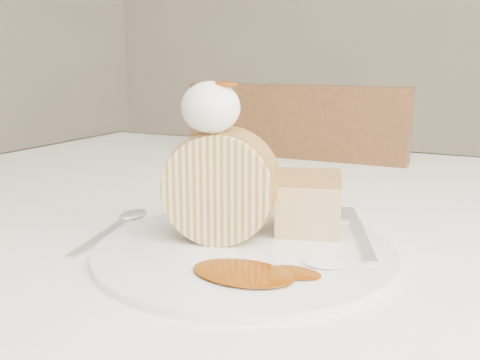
% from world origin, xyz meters
% --- Properties ---
extents(table, '(1.40, 0.90, 0.75)m').
position_xyz_m(table, '(0.00, 0.20, 0.66)').
color(table, white).
rests_on(table, ground).
extents(chair_far, '(0.42, 0.42, 0.88)m').
position_xyz_m(chair_far, '(-0.18, 0.60, 0.50)').
color(chair_far, brown).
rests_on(chair_far, ground).
extents(plate, '(0.35, 0.35, 0.01)m').
position_xyz_m(plate, '(-0.03, -0.01, 0.75)').
color(plate, white).
rests_on(plate, table).
extents(roulade_slice, '(0.12, 0.08, 0.10)m').
position_xyz_m(roulade_slice, '(-0.07, 0.01, 0.81)').
color(roulade_slice, beige).
rests_on(roulade_slice, plate).
extents(cake_chunk, '(0.08, 0.07, 0.05)m').
position_xyz_m(cake_chunk, '(0.00, 0.06, 0.78)').
color(cake_chunk, '#A77F3F').
rests_on(cake_chunk, plate).
extents(whipped_cream, '(0.05, 0.05, 0.05)m').
position_xyz_m(whipped_cream, '(-0.07, -0.01, 0.89)').
color(whipped_cream, white).
rests_on(whipped_cream, roulade_slice).
extents(caramel_drizzle, '(0.03, 0.02, 0.01)m').
position_xyz_m(caramel_drizzle, '(-0.06, -0.01, 0.91)').
color(caramel_drizzle, '#6A2C04').
rests_on(caramel_drizzle, whipped_cream).
extents(caramel_pool, '(0.10, 0.08, 0.00)m').
position_xyz_m(caramel_pool, '(-0.01, -0.07, 0.76)').
color(caramel_pool, '#6A2C04').
rests_on(caramel_pool, plate).
extents(fork, '(0.08, 0.16, 0.00)m').
position_xyz_m(fork, '(0.06, 0.05, 0.76)').
color(fork, silver).
rests_on(fork, plate).
extents(spoon, '(0.06, 0.15, 0.00)m').
position_xyz_m(spoon, '(-0.18, -0.03, 0.75)').
color(spoon, silver).
rests_on(spoon, table).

